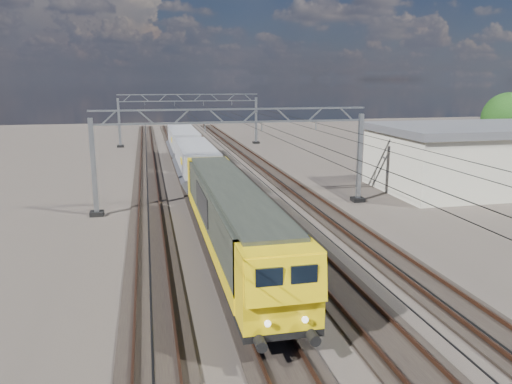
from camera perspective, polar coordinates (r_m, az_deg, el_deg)
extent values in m
plane|color=black|center=(32.16, -1.23, -3.60)|extent=(160.00, 160.00, 0.00)
cube|color=black|center=(31.59, -12.00, -4.07)|extent=(2.60, 140.00, 0.12)
cube|color=#523020|center=(31.56, -13.32, -3.85)|extent=(0.08, 140.00, 0.16)
cube|color=#523020|center=(31.55, -10.70, -3.73)|extent=(0.08, 140.00, 0.16)
cube|color=black|center=(31.84, -4.77, -3.70)|extent=(2.60, 140.00, 0.12)
cube|color=#523020|center=(31.71, -6.07, -3.49)|extent=(0.08, 140.00, 0.16)
cube|color=#523020|center=(31.89, -3.49, -3.35)|extent=(0.08, 140.00, 0.16)
cube|color=black|center=(32.58, 2.23, -3.28)|extent=(2.60, 140.00, 0.12)
cube|color=#523020|center=(32.37, 0.99, -3.09)|extent=(0.08, 140.00, 0.16)
cube|color=#523020|center=(32.72, 3.45, -2.94)|extent=(0.08, 140.00, 0.16)
cube|color=black|center=(33.78, 8.82, -2.85)|extent=(2.60, 140.00, 0.12)
cube|color=#523020|center=(33.49, 7.67, -2.66)|extent=(0.08, 140.00, 0.16)
cube|color=#523020|center=(34.00, 9.96, -2.51)|extent=(0.08, 140.00, 0.16)
cube|color=gray|center=(34.95, -18.07, 2.64)|extent=(0.30, 0.30, 6.60)
cube|color=gray|center=(38.04, 11.75, 3.78)|extent=(0.30, 0.30, 6.60)
cube|color=black|center=(35.60, -17.72, -2.35)|extent=(0.90, 0.90, 0.30)
cube|color=black|center=(38.65, 11.54, -0.84)|extent=(0.90, 0.90, 0.30)
cube|color=gray|center=(34.86, -2.58, 9.44)|extent=(19.30, 0.18, 0.12)
cube|color=gray|center=(34.92, -2.57, 7.97)|extent=(19.30, 0.18, 0.12)
cube|color=gray|center=(34.46, -16.46, 8.15)|extent=(1.03, 0.10, 0.94)
cube|color=gray|center=(34.38, -12.48, 8.36)|extent=(1.03, 0.10, 0.94)
cube|color=gray|center=(34.46, -8.48, 8.53)|extent=(1.03, 0.10, 0.94)
cube|color=gray|center=(34.71, -4.53, 8.66)|extent=(1.03, 0.10, 0.94)
cube|color=gray|center=(35.11, -0.64, 8.74)|extent=(1.03, 0.10, 0.94)
cube|color=gray|center=(35.67, 3.14, 8.79)|extent=(1.03, 0.10, 0.94)
cube|color=gray|center=(36.37, 6.79, 8.79)|extent=(1.03, 0.10, 0.94)
cube|color=gray|center=(37.22, 10.29, 8.77)|extent=(1.03, 0.10, 0.94)
cube|color=gray|center=(34.44, -12.52, 7.07)|extent=(0.06, 0.06, 0.65)
cube|color=gray|center=(34.67, -5.85, 7.34)|extent=(0.06, 0.06, 0.65)
cube|color=gray|center=(35.35, 0.66, 7.51)|extent=(0.06, 0.06, 0.65)
cube|color=gray|center=(36.45, 6.85, 7.58)|extent=(0.06, 0.06, 0.65)
cube|color=gray|center=(70.61, -15.37, 7.61)|extent=(0.30, 0.30, 6.60)
cube|color=gray|center=(72.20, 0.00, 8.16)|extent=(0.30, 0.30, 6.60)
cube|color=black|center=(70.94, -15.22, 5.08)|extent=(0.90, 0.90, 0.30)
cube|color=black|center=(72.51, 0.00, 5.68)|extent=(0.90, 0.90, 0.30)
cube|color=gray|center=(70.57, -7.69, 11.00)|extent=(19.30, 0.18, 0.12)
cube|color=gray|center=(70.60, -7.67, 10.27)|extent=(19.30, 0.18, 0.12)
cube|color=gray|center=(70.37, -14.55, 10.34)|extent=(1.03, 0.10, 0.94)
cube|color=gray|center=(70.33, -12.59, 10.44)|extent=(1.03, 0.10, 0.94)
cube|color=gray|center=(70.37, -10.62, 10.52)|extent=(1.03, 0.10, 0.94)
cube|color=gray|center=(70.49, -8.66, 10.60)|extent=(1.03, 0.10, 0.94)
cube|color=gray|center=(70.69, -6.71, 10.66)|extent=(1.03, 0.10, 0.94)
cube|color=gray|center=(70.97, -4.77, 10.71)|extent=(1.03, 0.10, 0.94)
cube|color=gray|center=(71.33, -2.84, 10.75)|extent=(1.03, 0.10, 0.94)
cube|color=gray|center=(71.76, -0.94, 10.77)|extent=(1.03, 0.10, 0.94)
cube|color=gray|center=(70.36, -12.61, 9.80)|extent=(0.06, 0.06, 0.65)
cube|color=gray|center=(70.47, -9.31, 9.95)|extent=(0.06, 0.06, 0.65)
cube|color=gray|center=(70.81, -6.03, 10.05)|extent=(0.06, 0.06, 0.65)
cube|color=gray|center=(71.37, -2.78, 10.13)|extent=(0.06, 0.06, 0.65)
cylinder|color=black|center=(38.45, -12.51, 7.15)|extent=(0.03, 140.00, 0.03)
cylinder|color=black|center=(38.41, -12.55, 7.89)|extent=(0.03, 140.00, 0.03)
cylinder|color=black|center=(38.66, -6.53, 7.39)|extent=(0.03, 140.00, 0.03)
cylinder|color=black|center=(38.61, -6.55, 8.13)|extent=(0.03, 140.00, 0.03)
cylinder|color=black|center=(39.27, -0.67, 7.55)|extent=(0.03, 140.00, 0.03)
cylinder|color=black|center=(39.22, -0.67, 8.28)|extent=(0.03, 140.00, 0.03)
cylinder|color=black|center=(40.27, 4.96, 7.64)|extent=(0.03, 140.00, 0.03)
cylinder|color=black|center=(40.23, 4.98, 8.34)|extent=(0.03, 140.00, 0.03)
cube|color=black|center=(19.56, 0.44, -12.34)|extent=(2.20, 3.60, 0.60)
cube|color=black|center=(31.64, -4.79, -2.51)|extent=(2.20, 3.60, 0.60)
cube|color=black|center=(25.37, -2.83, -5.46)|extent=(2.65, 20.00, 0.25)
cube|color=black|center=(25.49, -2.82, -6.27)|extent=(2.20, 4.50, 0.75)
cube|color=#272C24|center=(24.96, -2.86, -2.36)|extent=(2.65, 17.00, 2.60)
cube|color=yellow|center=(25.06, -5.88, -4.73)|extent=(0.04, 17.00, 0.60)
cube|color=yellow|center=(25.48, 0.15, -4.36)|extent=(0.04, 17.00, 0.60)
cube|color=black|center=(25.66, -6.23, -1.19)|extent=(0.05, 5.00, 1.40)
cube|color=black|center=(26.07, -0.30, -0.89)|extent=(0.05, 5.00, 1.40)
cube|color=#272C24|center=(24.64, -2.90, 0.72)|extent=(2.25, 18.00, 0.15)
cube|color=yellow|center=(16.52, 2.49, -10.40)|extent=(2.65, 1.80, 2.60)
cube|color=yellow|center=(15.49, 3.42, -10.04)|extent=(2.60, 0.46, 1.52)
cube|color=black|center=(15.23, 1.51, -10.02)|extent=(0.85, 0.08, 0.75)
cube|color=black|center=(15.51, 5.51, -9.64)|extent=(0.85, 0.08, 0.75)
cylinder|color=black|center=(15.92, 0.50, -16.98)|extent=(0.36, 0.50, 0.36)
cylinder|color=black|center=(16.34, 6.57, -16.24)|extent=(0.36, 0.50, 0.36)
cylinder|color=white|center=(15.77, 1.34, -14.80)|extent=(0.20, 0.08, 0.20)
cylinder|color=white|center=(16.07, 5.63, -14.32)|extent=(0.20, 0.08, 0.20)
cube|color=yellow|center=(33.74, -5.44, 1.58)|extent=(2.65, 1.80, 2.60)
cube|color=yellow|center=(34.58, -5.65, 2.69)|extent=(2.60, 0.46, 1.52)
cube|color=black|center=(34.60, -6.58, 2.84)|extent=(0.85, 0.08, 0.75)
cube|color=black|center=(34.73, -4.77, 2.92)|extent=(0.85, 0.08, 0.75)
cylinder|color=black|center=(35.11, -7.01, -0.35)|extent=(0.36, 0.50, 0.36)
cylinder|color=black|center=(35.31, -4.27, -0.22)|extent=(0.36, 0.50, 0.36)
cylinder|color=white|center=(34.91, -6.61, 0.59)|extent=(0.20, 0.08, 0.20)
cylinder|color=white|center=(35.05, -4.66, 0.68)|extent=(0.20, 0.08, 0.20)
cube|color=black|center=(38.11, -6.14, 0.04)|extent=(2.20, 2.60, 0.55)
cube|color=black|center=(46.89, -7.37, 2.40)|extent=(2.20, 2.60, 0.55)
cube|color=black|center=(42.42, -6.83, 1.82)|extent=(2.40, 13.00, 0.20)
cube|color=gray|center=(42.13, -6.89, 4.12)|extent=(2.80, 12.00, 1.80)
cube|color=#46484E|center=(42.25, -8.13, 2.39)|extent=(1.48, 12.00, 1.36)
cube|color=#46484E|center=(42.43, -5.57, 2.50)|extent=(1.48, 12.00, 1.36)
cube|color=yellow|center=(39.05, -8.54, 3.54)|extent=(0.04, 1.20, 0.50)
cube|color=black|center=(52.00, -7.89, 3.40)|extent=(2.20, 2.60, 0.55)
cube|color=black|center=(60.88, -8.58, 4.73)|extent=(2.20, 2.60, 0.55)
cube|color=black|center=(56.38, -8.28, 4.48)|extent=(2.40, 13.00, 0.20)
cube|color=gray|center=(56.16, -8.33, 6.21)|extent=(2.80, 12.00, 1.80)
cube|color=#46484E|center=(56.26, -9.26, 4.91)|extent=(1.48, 12.00, 1.36)
cube|color=#46484E|center=(56.39, -7.33, 4.99)|extent=(1.48, 12.00, 1.36)
cube|color=yellow|center=(53.09, -9.63, 5.91)|extent=(0.04, 1.20, 0.50)
cube|color=beige|center=(46.28, 24.98, 3.29)|extent=(18.00, 10.00, 4.80)
cube|color=slate|center=(45.97, 25.29, 6.60)|extent=(18.60, 10.60, 0.60)
cylinder|color=#39271A|center=(57.49, 26.53, 4.21)|extent=(0.70, 0.70, 3.72)
sphere|color=#15390F|center=(57.17, 26.86, 7.53)|extent=(5.21, 5.21, 5.21)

